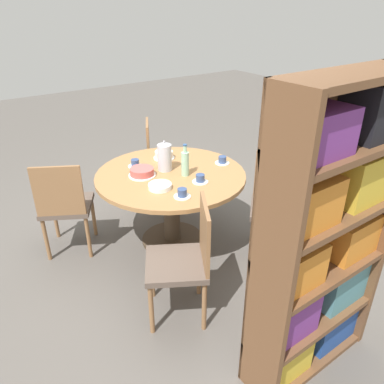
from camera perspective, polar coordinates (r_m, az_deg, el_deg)
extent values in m
plane|color=#56514C|center=(3.65, -2.98, -7.32)|extent=(14.00, 14.00, 0.00)
cylinder|color=#473828|center=(3.64, -2.99, -7.12)|extent=(0.58, 0.58, 0.03)
cylinder|color=#473828|center=(3.46, -3.12, -2.52)|extent=(0.15, 0.15, 0.64)
cylinder|color=#9E7042|center=(3.31, -3.27, 2.58)|extent=(1.32, 1.32, 0.04)
cylinder|color=olive|center=(4.20, -1.22, 0.97)|extent=(0.03, 0.03, 0.42)
cylinder|color=olive|center=(4.52, -1.62, 2.98)|extent=(0.03, 0.03, 0.42)
cylinder|color=olive|center=(4.19, -6.13, 0.73)|extent=(0.03, 0.03, 0.42)
cylinder|color=olive|center=(4.51, -6.18, 2.77)|extent=(0.03, 0.03, 0.42)
cube|color=brown|center=(4.26, -3.88, 4.70)|extent=(0.57, 0.57, 0.04)
cube|color=olive|center=(4.17, -6.71, 7.64)|extent=(0.22, 0.36, 0.44)
cylinder|color=olive|center=(3.74, -14.77, -3.59)|extent=(0.03, 0.03, 0.42)
cylinder|color=olive|center=(3.81, -20.12, -3.78)|extent=(0.03, 0.03, 0.42)
cylinder|color=olive|center=(3.44, -15.51, -6.66)|extent=(0.03, 0.03, 0.42)
cylinder|color=olive|center=(3.52, -21.33, -6.79)|extent=(0.03, 0.03, 0.42)
cube|color=brown|center=(3.51, -18.48, -1.97)|extent=(0.57, 0.57, 0.04)
cube|color=olive|center=(3.23, -19.73, 0.07)|extent=(0.36, 0.22, 0.44)
cylinder|color=olive|center=(2.93, -6.12, -12.41)|extent=(0.03, 0.03, 0.42)
cylinder|color=olive|center=(2.66, -6.22, -17.36)|extent=(0.03, 0.03, 0.42)
cylinder|color=olive|center=(2.94, 1.07, -12.10)|extent=(0.03, 0.03, 0.42)
cylinder|color=olive|center=(2.67, 1.88, -17.00)|extent=(0.03, 0.03, 0.42)
cube|color=brown|center=(2.64, -2.45, -10.92)|extent=(0.58, 0.58, 0.04)
cube|color=olive|center=(2.51, 1.96, -6.35)|extent=(0.23, 0.36, 0.44)
cylinder|color=olive|center=(3.31, 9.04, -7.34)|extent=(0.03, 0.03, 0.42)
cylinder|color=olive|center=(3.33, 15.27, -7.81)|extent=(0.03, 0.03, 0.42)
cylinder|color=olive|center=(3.61, 9.27, -4.13)|extent=(0.03, 0.03, 0.42)
cylinder|color=olive|center=(3.63, 14.95, -4.58)|extent=(0.03, 0.03, 0.42)
cube|color=brown|center=(3.35, 12.52, -2.60)|extent=(0.59, 0.59, 0.04)
cube|color=olive|center=(3.42, 12.88, 2.55)|extent=(0.30, 0.31, 0.44)
cube|color=brown|center=(1.88, 11.92, -12.00)|extent=(0.04, 0.28, 1.80)
cube|color=brown|center=(2.48, 25.46, -3.81)|extent=(0.04, 0.28, 1.80)
cube|color=brown|center=(2.22, 17.01, -5.92)|extent=(0.88, 0.02, 1.80)
cube|color=brown|center=(2.74, 16.60, -22.75)|extent=(0.81, 0.27, 0.04)
cube|color=brown|center=(2.50, 17.68, -17.66)|extent=(0.81, 0.27, 0.04)
cube|color=brown|center=(2.26, 18.98, -11.15)|extent=(0.81, 0.27, 0.04)
cube|color=brown|center=(2.07, 20.47, -3.28)|extent=(0.81, 0.27, 0.04)
cube|color=brown|center=(1.92, 22.20, 6.00)|extent=(0.81, 0.27, 0.04)
cube|color=brown|center=(1.84, 24.12, 15.93)|extent=(0.81, 0.27, 0.04)
cube|color=gold|center=(2.52, 13.26, -23.30)|extent=(0.36, 0.21, 0.23)
cube|color=#234793|center=(2.77, 19.93, -17.89)|extent=(0.36, 0.21, 0.29)
cube|color=#703384|center=(2.26, 14.11, -17.68)|extent=(0.34, 0.21, 0.25)
cube|color=teal|center=(2.56, 21.19, -12.64)|extent=(0.34, 0.21, 0.25)
cube|color=orange|center=(2.03, 15.04, -10.74)|extent=(0.32, 0.21, 0.23)
cube|color=orange|center=(2.37, 22.76, -5.94)|extent=(0.32, 0.21, 0.24)
cube|color=orange|center=(1.84, 16.68, -1.60)|extent=(0.35, 0.21, 0.24)
cube|color=gold|center=(2.19, 24.31, 2.23)|extent=(0.35, 0.21, 0.27)
cube|color=#703384|center=(1.71, 18.21, 8.59)|extent=(0.35, 0.21, 0.21)
cube|color=black|center=(2.08, 26.25, 11.31)|extent=(0.35, 0.21, 0.28)
cylinder|color=silver|center=(3.33, -4.13, 5.28)|extent=(0.13, 0.13, 0.24)
cone|color=silver|center=(3.28, -4.21, 7.36)|extent=(0.11, 0.11, 0.02)
sphere|color=silver|center=(3.27, -4.22, 7.68)|extent=(0.02, 0.02, 0.02)
cylinder|color=#99C6A3|center=(3.21, -1.06, 4.29)|extent=(0.07, 0.07, 0.21)
cylinder|color=#99C6A3|center=(3.16, -1.08, 6.56)|extent=(0.03, 0.03, 0.06)
cylinder|color=#2D5184|center=(3.15, -1.08, 7.17)|extent=(0.04, 0.04, 0.01)
cylinder|color=white|center=(3.27, -7.61, 2.55)|extent=(0.24, 0.24, 0.01)
cylinder|color=#C65651|center=(3.26, -7.64, 3.12)|extent=(0.21, 0.21, 0.06)
cylinder|color=white|center=(3.62, -4.28, 5.21)|extent=(0.20, 0.20, 0.01)
cylinder|color=silver|center=(3.60, -4.30, 5.75)|extent=(0.17, 0.17, 0.06)
cylinder|color=white|center=(3.51, 4.62, 4.43)|extent=(0.13, 0.13, 0.01)
cylinder|color=#334775|center=(3.49, 4.64, 4.95)|extent=(0.07, 0.07, 0.06)
cylinder|color=white|center=(3.47, -8.63, 3.92)|extent=(0.13, 0.13, 0.01)
cylinder|color=#334775|center=(3.45, -8.67, 4.45)|extent=(0.07, 0.07, 0.06)
cylinder|color=white|center=(2.90, -1.49, -0.68)|extent=(0.13, 0.13, 0.01)
cylinder|color=#334775|center=(2.88, -1.50, -0.07)|extent=(0.07, 0.07, 0.06)
cylinder|color=white|center=(3.13, 1.26, 1.58)|extent=(0.13, 0.13, 0.01)
cylinder|color=#334775|center=(3.11, 1.27, 2.15)|extent=(0.07, 0.07, 0.06)
cylinder|color=white|center=(3.04, -4.90, 0.64)|extent=(0.19, 0.19, 0.01)
cylinder|color=white|center=(3.03, -4.91, 0.81)|extent=(0.19, 0.19, 0.01)
cylinder|color=white|center=(3.03, -4.92, 0.97)|extent=(0.19, 0.19, 0.01)
cylinder|color=white|center=(3.02, -4.92, 1.14)|extent=(0.19, 0.19, 0.01)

